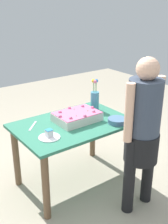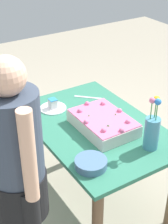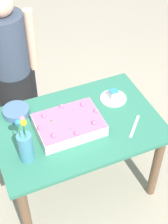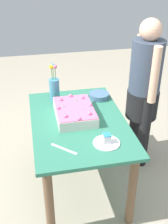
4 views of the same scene
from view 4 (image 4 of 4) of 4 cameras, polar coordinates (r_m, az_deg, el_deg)
ground_plane at (r=2.85m, az=-0.98°, el=-14.15°), size 8.00×8.00×0.00m
dining_table at (r=2.48m, az=-1.10°, el=-4.30°), size 1.20×0.80×0.72m
sheet_cake at (r=2.43m, az=-1.93°, el=0.05°), size 0.46×0.32×0.12m
serving_plate_with_slice at (r=2.13m, az=4.61°, el=-5.88°), size 0.21×0.21×0.08m
cake_knife at (r=2.08m, az=-4.10°, el=-7.50°), size 0.17×0.18×0.00m
flower_vase at (r=2.69m, az=-6.05°, el=4.90°), size 0.10×0.10×0.37m
fruit_bowl at (r=2.76m, az=3.08°, el=3.34°), size 0.20×0.20×0.05m
person_standing at (r=2.77m, az=12.12°, el=5.20°), size 0.45×0.31×1.49m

